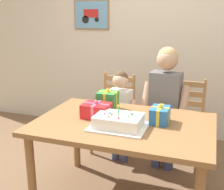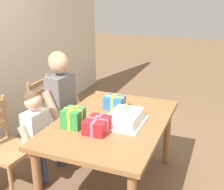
{
  "view_description": "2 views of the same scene",
  "coord_description": "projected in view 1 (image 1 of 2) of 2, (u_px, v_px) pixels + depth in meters",
  "views": [
    {
      "loc": [
        0.65,
        -2.14,
        1.6
      ],
      "look_at": [
        -0.08,
        -0.05,
        0.98
      ],
      "focal_mm": 46.27,
      "sensor_mm": 36.0,
      "label": 1
    },
    {
      "loc": [
        -2.35,
        -0.93,
        1.91
      ],
      "look_at": [
        -0.0,
        -0.0,
        1.0
      ],
      "focal_mm": 47.66,
      "sensor_mm": 36.0,
      "label": 2
    }
  ],
  "objects": [
    {
      "name": "back_wall",
      "position": [
        162.0,
        38.0,
        3.75
      ],
      "size": [
        6.4,
        0.11,
        2.6
      ],
      "color": "beige",
      "rests_on": "ground"
    },
    {
      "name": "child_older",
      "position": [
        165.0,
        97.0,
        2.91
      ],
      "size": [
        0.49,
        0.28,
        1.3
      ],
      "color": "#38426B",
      "rests_on": "ground"
    },
    {
      "name": "gift_box_corner_small",
      "position": [
        108.0,
        100.0,
        2.69
      ],
      "size": [
        0.18,
        0.17,
        0.2
      ],
      "color": "#2D8E42",
      "rests_on": "dining_table"
    },
    {
      "name": "child_younger",
      "position": [
        120.0,
        108.0,
        3.11
      ],
      "size": [
        0.39,
        0.23,
        1.03
      ],
      "color": "#38426B",
      "rests_on": "ground"
    },
    {
      "name": "dining_table",
      "position": [
        123.0,
        132.0,
        2.41
      ],
      "size": [
        1.46,
        0.98,
        0.74
      ],
      "color": "olive",
      "rests_on": "ground"
    },
    {
      "name": "birthday_cake",
      "position": [
        118.0,
        122.0,
        2.26
      ],
      "size": [
        0.44,
        0.34,
        0.19
      ],
      "color": "white",
      "rests_on": "dining_table"
    },
    {
      "name": "chair_right",
      "position": [
        184.0,
        121.0,
        3.18
      ],
      "size": [
        0.43,
        0.43,
        0.92
      ],
      "color": "#A87A4C",
      "rests_on": "ground"
    },
    {
      "name": "gift_box_red_large",
      "position": [
        96.0,
        110.0,
        2.48
      ],
      "size": [
        0.24,
        0.19,
        0.16
      ],
      "color": "red",
      "rests_on": "dining_table"
    },
    {
      "name": "chair_left",
      "position": [
        114.0,
        113.0,
        3.44
      ],
      "size": [
        0.46,
        0.46,
        0.92
      ],
      "color": "#A87A4C",
      "rests_on": "ground"
    },
    {
      "name": "gift_box_beside_cake",
      "position": [
        160.0,
        115.0,
        2.35
      ],
      "size": [
        0.15,
        0.2,
        0.17
      ],
      "color": "#286BB7",
      "rests_on": "dining_table"
    }
  ]
}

